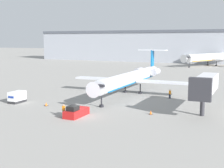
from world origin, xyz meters
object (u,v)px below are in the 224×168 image
Objects in this scene: luggage_cart at (17,97)px; airplane_parked_far_left at (211,57)px; airplane_main at (131,78)px; worker_by_wing at (170,94)px; traffic_cone_right at (151,112)px; jet_bridge at (205,85)px; traffic_cone_left at (46,104)px; worker_near_tug at (64,110)px; pushback_tug at (76,112)px.

airplane_parked_far_left is (22.12, 99.87, 2.68)m from luggage_cart.
airplane_main reaches higher than worker_by_wing.
airplane_parked_far_left is (-3.20, 98.47, 3.41)m from traffic_cone_right.
airplane_parked_far_left is at bearing 91.86° from traffic_cone_right.
luggage_cart is 29.30m from worker_by_wing.
traffic_cone_right is at bearing -146.65° from jet_bridge.
traffic_cone_left is 101.29m from airplane_parked_far_left.
traffic_cone_left is at bearing -175.17° from traffic_cone_right.
airplane_main reaches higher than traffic_cone_left.
airplane_main is 23.11m from worker_near_tug.
worker_near_tug is at bearing -148.94° from jet_bridge.
airplane_main reaches higher than luggage_cart.
luggage_cart is at bearing -132.00° from airplane_main.
luggage_cart is 0.26× the size of jet_bridge.
worker_near_tug reaches higher than pushback_tug.
airplane_parked_far_left reaches higher than traffic_cone_right.
airplane_parked_far_left is 94.19m from jet_bridge.
traffic_cone_left is (-9.22, -17.80, -3.17)m from airplane_main.
worker_near_tug is 0.15× the size of jet_bridge.
worker_near_tug is at bearing -95.64° from airplane_main.
luggage_cart is 25.37m from traffic_cone_right.
traffic_cone_right is 0.05× the size of jet_bridge.
airplane_main is 23.84m from luggage_cart.
worker_by_wing reaches higher than pushback_tug.
airplane_main is 22.33m from pushback_tug.
traffic_cone_left is (-18.14, -15.80, -0.67)m from worker_by_wing.
pushback_tug is 20.78m from jet_bridge.
pushback_tug is at bearing -16.38° from luggage_cart.
traffic_cone_left is at bearing -138.95° from worker_by_wing.
pushback_tug is at bearing -149.18° from traffic_cone_right.
airplane_parked_far_left reaches higher than jet_bridge.
worker_near_tug reaches higher than worker_by_wing.
pushback_tug is at bearing -115.01° from worker_by_wing.
worker_by_wing is at bearing 64.99° from pushback_tug.
worker_near_tug is 22.59m from jet_bridge.
pushback_tug is 2.55× the size of worker_near_tug.
worker_by_wing is 0.15× the size of jet_bridge.
airplane_parked_far_left is at bearing 81.21° from traffic_cone_left.
pushback_tug is 0.14× the size of airplane_parked_far_left.
traffic_cone_right is at bearing 30.82° from pushback_tug.
airplane_main is at bearing -94.35° from airplane_parked_far_left.
luggage_cart is 33.51m from jet_bridge.
airplane_main is at bearing 88.76° from pushback_tug.
traffic_cone_left is at bearing -166.10° from jet_bridge.
airplane_parked_far_left reaches higher than luggage_cart.
jet_bridge is at bearing -33.93° from airplane_main.
pushback_tug is at bearing 21.82° from worker_near_tug.
worker_by_wing is 14.24m from traffic_cone_right.
traffic_cone_left is 0.95× the size of traffic_cone_right.
airplane_parked_far_left is at bearing 96.47° from jet_bridge.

